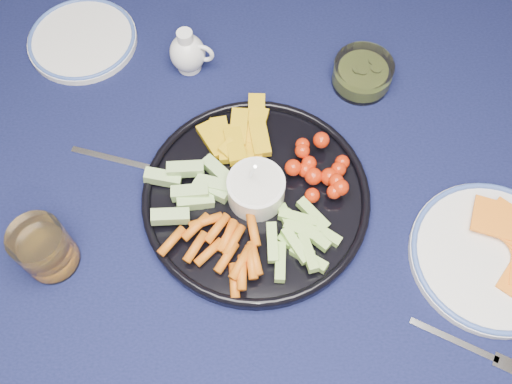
{
  "coord_description": "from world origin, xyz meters",
  "views": [
    {
      "loc": [
        0.08,
        -0.42,
        1.58
      ],
      "look_at": [
        0.08,
        -0.01,
        0.78
      ],
      "focal_mm": 40.0,
      "sensor_mm": 36.0,
      "label": 1
    }
  ],
  "objects_px": {
    "crudite_platter": "(254,195)",
    "cheese_plate": "(492,255)",
    "juice_tumbler": "(46,250)",
    "creamer_pitcher": "(188,53)",
    "pickle_bowl": "(362,74)",
    "side_plate_extra": "(82,39)",
    "dining_table": "(212,215)"
  },
  "relations": [
    {
      "from": "pickle_bowl",
      "to": "creamer_pitcher",
      "type": "bearing_deg",
      "value": 173.15
    },
    {
      "from": "dining_table",
      "to": "crudite_platter",
      "type": "bearing_deg",
      "value": -11.15
    },
    {
      "from": "cheese_plate",
      "to": "juice_tumbler",
      "type": "height_order",
      "value": "juice_tumbler"
    },
    {
      "from": "dining_table",
      "to": "juice_tumbler",
      "type": "xyz_separation_m",
      "value": [
        -0.23,
        -0.12,
        0.13
      ]
    },
    {
      "from": "creamer_pitcher",
      "to": "pickle_bowl",
      "type": "height_order",
      "value": "creamer_pitcher"
    },
    {
      "from": "crudite_platter",
      "to": "juice_tumbler",
      "type": "height_order",
      "value": "crudite_platter"
    },
    {
      "from": "pickle_bowl",
      "to": "side_plate_extra",
      "type": "height_order",
      "value": "pickle_bowl"
    },
    {
      "from": "creamer_pitcher",
      "to": "side_plate_extra",
      "type": "xyz_separation_m",
      "value": [
        -0.21,
        0.06,
        -0.03
      ]
    },
    {
      "from": "pickle_bowl",
      "to": "cheese_plate",
      "type": "bearing_deg",
      "value": -63.42
    },
    {
      "from": "cheese_plate",
      "to": "juice_tumbler",
      "type": "distance_m",
      "value": 0.68
    },
    {
      "from": "pickle_bowl",
      "to": "juice_tumbler",
      "type": "relative_size",
      "value": 1.1
    },
    {
      "from": "crudite_platter",
      "to": "side_plate_extra",
      "type": "bearing_deg",
      "value": 133.85
    },
    {
      "from": "dining_table",
      "to": "creamer_pitcher",
      "type": "relative_size",
      "value": 18.62
    },
    {
      "from": "creamer_pitcher",
      "to": "side_plate_extra",
      "type": "relative_size",
      "value": 0.44
    },
    {
      "from": "juice_tumbler",
      "to": "side_plate_extra",
      "type": "distance_m",
      "value": 0.44
    },
    {
      "from": "dining_table",
      "to": "juice_tumbler",
      "type": "bearing_deg",
      "value": -153.84
    },
    {
      "from": "crudite_platter",
      "to": "cheese_plate",
      "type": "distance_m",
      "value": 0.38
    },
    {
      "from": "crudite_platter",
      "to": "side_plate_extra",
      "type": "height_order",
      "value": "crudite_platter"
    },
    {
      "from": "crudite_platter",
      "to": "cheese_plate",
      "type": "xyz_separation_m",
      "value": [
        0.36,
        -0.1,
        -0.01
      ]
    },
    {
      "from": "creamer_pitcher",
      "to": "pickle_bowl",
      "type": "xyz_separation_m",
      "value": [
        0.31,
        -0.04,
        -0.02
      ]
    },
    {
      "from": "cheese_plate",
      "to": "side_plate_extra",
      "type": "height_order",
      "value": "cheese_plate"
    },
    {
      "from": "creamer_pitcher",
      "to": "juice_tumbler",
      "type": "relative_size",
      "value": 0.93
    },
    {
      "from": "dining_table",
      "to": "pickle_bowl",
      "type": "distance_m",
      "value": 0.37
    },
    {
      "from": "side_plate_extra",
      "to": "pickle_bowl",
      "type": "bearing_deg",
      "value": -10.57
    },
    {
      "from": "cheese_plate",
      "to": "juice_tumbler",
      "type": "relative_size",
      "value": 2.61
    },
    {
      "from": "creamer_pitcher",
      "to": "pickle_bowl",
      "type": "distance_m",
      "value": 0.31
    },
    {
      "from": "pickle_bowl",
      "to": "side_plate_extra",
      "type": "relative_size",
      "value": 0.52
    },
    {
      "from": "crudite_platter",
      "to": "pickle_bowl",
      "type": "relative_size",
      "value": 3.45
    },
    {
      "from": "dining_table",
      "to": "side_plate_extra",
      "type": "bearing_deg",
      "value": 127.54
    },
    {
      "from": "side_plate_extra",
      "to": "cheese_plate",
      "type": "bearing_deg",
      "value": -32.47
    },
    {
      "from": "dining_table",
      "to": "pickle_bowl",
      "type": "bearing_deg",
      "value": 39.77
    },
    {
      "from": "side_plate_extra",
      "to": "juice_tumbler",
      "type": "bearing_deg",
      "value": -88.36
    }
  ]
}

